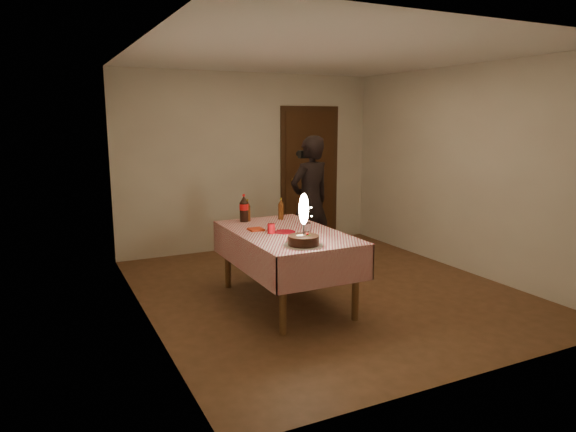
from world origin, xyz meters
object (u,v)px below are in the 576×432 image
object	(u,v)px
red_cup	(271,229)
clear_cup	(307,227)
dining_table	(286,241)
red_plate	(285,232)
birthday_cake	(304,234)
amber_bottle_left	(248,211)
amber_bottle_right	(281,209)
photographer	(310,201)
cola_bottle	(244,208)

from	to	relation	value
red_cup	clear_cup	size ratio (longest dim) A/B	1.11
dining_table	red_plate	xyz separation A→B (m)	(-0.03, -0.02, 0.11)
red_plate	red_cup	xyz separation A→B (m)	(-0.15, 0.01, 0.05)
birthday_cake	red_cup	xyz separation A→B (m)	(-0.06, 0.60, -0.06)
amber_bottle_left	amber_bottle_right	bearing A→B (deg)	-10.60
clear_cup	photographer	xyz separation A→B (m)	(0.72, 1.27, 0.04)
clear_cup	amber_bottle_left	distance (m)	0.86
dining_table	amber_bottle_right	bearing A→B (deg)	69.21
amber_bottle_right	red_cup	bearing A→B (deg)	-122.92
cola_bottle	photographer	xyz separation A→B (m)	(1.13, 0.50, -0.07)
cola_bottle	photographer	world-z (taller)	photographer
dining_table	amber_bottle_right	distance (m)	0.70
dining_table	red_cup	distance (m)	0.23
birthday_cake	clear_cup	size ratio (longest dim) A/B	5.43
dining_table	clear_cup	world-z (taller)	clear_cup
dining_table	birthday_cake	bearing A→B (deg)	-100.49
red_cup	photographer	size ratio (longest dim) A/B	0.06
birthday_cake	cola_bottle	xyz separation A→B (m)	(-0.09, 1.29, 0.04)
birthday_cake	photographer	distance (m)	2.07
red_plate	clear_cup	bearing A→B (deg)	-16.43
dining_table	cola_bottle	bearing A→B (deg)	106.35
clear_cup	photographer	bearing A→B (deg)	60.39
dining_table	amber_bottle_left	distance (m)	0.74
birthday_cake	red_plate	distance (m)	0.60
birthday_cake	red_plate	bearing A→B (deg)	81.64
cola_bottle	amber_bottle_right	xyz separation A→B (m)	(0.43, -0.07, -0.03)
clear_cup	photographer	world-z (taller)	photographer
red_cup	amber_bottle_left	size ratio (longest dim) A/B	0.39
photographer	amber_bottle_left	bearing A→B (deg)	-155.64
amber_bottle_left	dining_table	bearing A→B (deg)	-77.41
amber_bottle_right	cola_bottle	bearing A→B (deg)	171.35
amber_bottle_left	birthday_cake	bearing A→B (deg)	-88.19
cola_bottle	photographer	size ratio (longest dim) A/B	0.18
birthday_cake	photographer	xyz separation A→B (m)	(1.04, 1.79, -0.03)
red_plate	amber_bottle_left	bearing A→B (deg)	100.08
cola_bottle	amber_bottle_left	xyz separation A→B (m)	(0.05, 0.01, -0.03)
amber_bottle_left	amber_bottle_right	world-z (taller)	same
birthday_cake	cola_bottle	distance (m)	1.30
clear_cup	cola_bottle	xyz separation A→B (m)	(-0.41, 0.78, 0.11)
birthday_cake	amber_bottle_left	size ratio (longest dim) A/B	1.91
cola_bottle	red_plate	bearing A→B (deg)	-76.24
dining_table	amber_bottle_left	xyz separation A→B (m)	(-0.15, 0.69, 0.22)
birthday_cake	red_plate	world-z (taller)	birthday_cake
birthday_cake	amber_bottle_left	distance (m)	1.30
red_plate	photographer	size ratio (longest dim) A/B	0.13
red_cup	amber_bottle_left	world-z (taller)	amber_bottle_left
photographer	birthday_cake	bearing A→B (deg)	-120.22
dining_table	amber_bottle_left	bearing A→B (deg)	102.59
birthday_cake	clear_cup	distance (m)	0.61
red_cup	photographer	distance (m)	1.63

